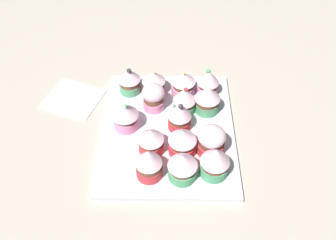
# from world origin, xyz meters

# --- Properties ---
(ground_plane) EXTENTS (1.80, 1.80, 0.03)m
(ground_plane) POSITION_xyz_m (0.00, 0.00, -0.01)
(ground_plane) COLOR #B2A899
(baking_tray) EXTENTS (0.31, 0.38, 0.01)m
(baking_tray) POSITION_xyz_m (0.00, 0.00, 0.01)
(baking_tray) COLOR silver
(baking_tray) RESTS_ON ground_plane
(cupcake_0) EXTENTS (0.06, 0.06, 0.08)m
(cupcake_0) POSITION_xyz_m (-0.10, -0.12, 0.05)
(cupcake_0) COLOR pink
(cupcake_0) RESTS_ON baking_tray
(cupcake_1) EXTENTS (0.06, 0.06, 0.07)m
(cupcake_1) POSITION_xyz_m (-0.04, -0.12, 0.05)
(cupcake_1) COLOR pink
(cupcake_1) RESTS_ON baking_tray
(cupcake_2) EXTENTS (0.06, 0.06, 0.07)m
(cupcake_2) POSITION_xyz_m (0.04, -0.13, 0.05)
(cupcake_2) COLOR #D1333D
(cupcake_2) RESTS_ON baking_tray
(cupcake_3) EXTENTS (0.06, 0.06, 0.08)m
(cupcake_3) POSITION_xyz_m (0.10, -0.13, 0.05)
(cupcake_3) COLOR #4C9E6B
(cupcake_3) RESTS_ON baking_tray
(cupcake_4) EXTENTS (0.06, 0.06, 0.07)m
(cupcake_4) POSITION_xyz_m (-0.10, -0.06, 0.05)
(cupcake_4) COLOR #4C9E6B
(cupcake_4) RESTS_ON baking_tray
(cupcake_5) EXTENTS (0.06, 0.06, 0.08)m
(cupcake_5) POSITION_xyz_m (-0.04, -0.06, 0.05)
(cupcake_5) COLOR #4C9E6B
(cupcake_5) RESTS_ON baking_tray
(cupcake_6) EXTENTS (0.06, 0.06, 0.07)m
(cupcake_6) POSITION_xyz_m (0.04, -0.07, 0.05)
(cupcake_6) COLOR pink
(cupcake_6) RESTS_ON baking_tray
(cupcake_7) EXTENTS (0.06, 0.06, 0.08)m
(cupcake_7) POSITION_xyz_m (-0.03, -0.01, 0.05)
(cupcake_7) COLOR #D1333D
(cupcake_7) RESTS_ON baking_tray
(cupcake_8) EXTENTS (0.06, 0.06, 0.08)m
(cupcake_8) POSITION_xyz_m (0.10, -0.01, 0.05)
(cupcake_8) COLOR pink
(cupcake_8) RESTS_ON baking_tray
(cupcake_9) EXTENTS (0.06, 0.06, 0.07)m
(cupcake_9) POSITION_xyz_m (-0.10, 0.07, 0.05)
(cupcake_9) COLOR #D1333D
(cupcake_9) RESTS_ON baking_tray
(cupcake_10) EXTENTS (0.06, 0.06, 0.07)m
(cupcake_10) POSITION_xyz_m (-0.03, 0.07, 0.05)
(cupcake_10) COLOR #D1333D
(cupcake_10) RESTS_ON baking_tray
(cupcake_11) EXTENTS (0.06, 0.06, 0.07)m
(cupcake_11) POSITION_xyz_m (0.04, 0.06, 0.05)
(cupcake_11) COLOR #D1333D
(cupcake_11) RESTS_ON baking_tray
(cupcake_12) EXTENTS (0.06, 0.06, 0.08)m
(cupcake_12) POSITION_xyz_m (-0.10, 0.12, 0.05)
(cupcake_12) COLOR #4C9E6B
(cupcake_12) RESTS_ON baking_tray
(cupcake_13) EXTENTS (0.06, 0.06, 0.07)m
(cupcake_13) POSITION_xyz_m (-0.03, 0.13, 0.05)
(cupcake_13) COLOR #4C9E6B
(cupcake_13) RESTS_ON baking_tray
(cupcake_14) EXTENTS (0.06, 0.06, 0.08)m
(cupcake_14) POSITION_xyz_m (0.04, 0.13, 0.05)
(cupcake_14) COLOR #D1333D
(cupcake_14) RESTS_ON baking_tray
(napkin) EXTENTS (0.17, 0.16, 0.01)m
(napkin) POSITION_xyz_m (0.25, -0.11, 0.00)
(napkin) COLOR white
(napkin) RESTS_ON ground_plane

